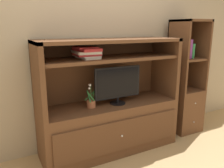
% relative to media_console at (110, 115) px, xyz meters
% --- Properties ---
extents(ground_plane, '(8.00, 8.00, 0.00)m').
position_rel_media_console_xyz_m(ground_plane, '(0.00, -0.41, -0.45)').
color(ground_plane, tan).
extents(painted_rear_wall, '(6.00, 0.10, 2.80)m').
position_rel_media_console_xyz_m(painted_rear_wall, '(0.00, 0.34, 0.95)').
color(painted_rear_wall, tan).
rests_on(painted_rear_wall, ground_plane).
extents(media_console, '(1.68, 0.57, 1.36)m').
position_rel_media_console_xyz_m(media_console, '(0.00, 0.00, 0.00)').
color(media_console, brown).
rests_on(media_console, ground_plane).
extents(tv_monitor, '(0.59, 0.19, 0.45)m').
position_rel_media_console_xyz_m(tv_monitor, '(0.08, -0.05, 0.39)').
color(tv_monitor, black).
rests_on(tv_monitor, media_console).
extents(potted_plant, '(0.13, 0.10, 0.28)m').
position_rel_media_console_xyz_m(potted_plant, '(-0.26, -0.03, 0.21)').
color(potted_plant, '#B26642').
rests_on(potted_plant, media_console).
extents(magazine_stack, '(0.27, 0.35, 0.13)m').
position_rel_media_console_xyz_m(magazine_stack, '(-0.28, -0.00, 0.77)').
color(magazine_stack, silver).
rests_on(magazine_stack, media_console).
extents(bookshelf_tall, '(0.43, 0.41, 1.59)m').
position_rel_media_console_xyz_m(bookshelf_tall, '(1.23, 0.00, 0.09)').
color(bookshelf_tall, brown).
rests_on(bookshelf_tall, ground_plane).
extents(upright_book_row, '(0.19, 0.17, 0.26)m').
position_rel_media_console_xyz_m(upright_book_row, '(1.17, -0.01, 0.74)').
color(upright_book_row, black).
rests_on(upright_book_row, bookshelf_tall).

